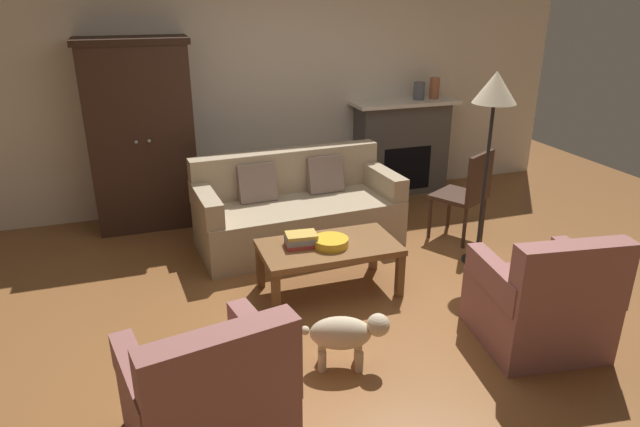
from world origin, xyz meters
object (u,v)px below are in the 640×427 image
fireplace (401,146)px  couch (297,212)px  book_stack (301,240)px  coffee_table (329,251)px  armchair_near_right (541,304)px  armoire (142,135)px  mantel_vase_slate (419,91)px  floor_lamp (494,99)px  armchair_near_left (209,401)px  side_chair_wooden (468,190)px  dog (346,334)px  fruit_bowl (331,242)px  mantel_vase_terracotta (434,88)px

fireplace → couch: bearing=-147.3°
book_stack → coffee_table: bearing=-11.8°
fireplace → armchair_near_right: fireplace is taller
armoire → book_stack: (1.08, -1.94, -0.48)m
mantel_vase_slate → floor_lamp: floor_lamp is taller
mantel_vase_slate → armchair_near_left: (-3.00, -3.46, -0.91)m
couch → side_chair_wooden: 1.66m
couch → dog: couch is taller
coffee_table → floor_lamp: bearing=3.3°
mantel_vase_slate → coffee_table: bearing=-131.9°
mantel_vase_slate → floor_lamp: size_ratio=0.12×
armoire → coffee_table: (1.30, -1.98, -0.59)m
fireplace → book_stack: 2.75m
fruit_bowl → armchair_near_left: 1.82m
coffee_table → armoire: bearing=123.2°
fireplace → armchair_near_right: 3.27m
couch → armchair_near_right: bearing=-63.5°
couch → fruit_bowl: couch is taller
fireplace → side_chair_wooden: (-0.04, -1.50, -0.06)m
armchair_near_right → dog: armchair_near_right is taller
armoire → fruit_bowl: (1.30, -2.01, -0.50)m
armchair_near_right → couch: bearing=116.5°
fireplace → mantel_vase_slate: (0.18, -0.02, 0.65)m
fireplace → armchair_near_right: size_ratio=1.43×
mantel_vase_terracotta → armchair_near_right: 3.45m
mantel_vase_terracotta → floor_lamp: 2.05m
armchair_near_left → coffee_table: bearing=50.4°
fireplace → couch: size_ratio=0.64×
dog → armchair_near_left: bearing=-154.6°
armoire → side_chair_wooden: 3.27m
couch → coffee_table: bearing=-92.1°
armoire → armchair_near_right: bearing=-52.4°
armoire → dog: (1.07, -2.95, -0.71)m
coffee_table → couch: bearing=87.9°
armoire → armchair_near_right: 4.02m
mantel_vase_terracotta → mantel_vase_slate: bearing=180.0°
armoire → armchair_near_right: armoire is taller
mantel_vase_slate → couch: bearing=-150.4°
armoire → mantel_vase_slate: bearing=1.1°
armchair_near_left → floor_lamp: bearing=29.7°
book_stack → side_chair_wooden: (1.84, 0.51, 0.04)m
fruit_bowl → floor_lamp: (1.46, 0.12, 1.02)m
armoire → mantel_vase_terracotta: armoire is taller
floor_lamp → book_stack: bearing=-178.7°
side_chair_wooden → dog: size_ratio=1.63×
armoire → dog: 3.22m
coffee_table → side_chair_wooden: (1.62, 0.56, 0.15)m
side_chair_wooden → floor_lamp: bearing=-108.3°
coffee_table → armchair_near_left: size_ratio=1.22×
armoire → mantel_vase_slate: (3.13, 0.06, 0.27)m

